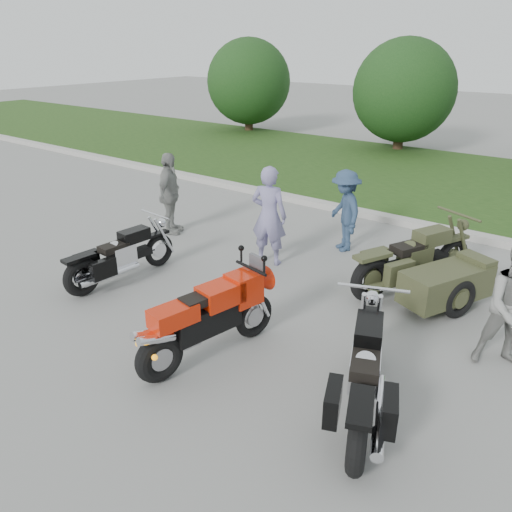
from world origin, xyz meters
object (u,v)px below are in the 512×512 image
Objects in this scene: cruiser_left at (118,258)px; person_back at (170,194)px; sportbike_red at (206,318)px; person_stripe at (269,216)px; cruiser_sidecar at (430,275)px; cruiser_right at (364,379)px; person_denim at (345,211)px.

person_back is (-1.02, 2.22, 0.43)m from cruiser_left.
person_stripe is at bearing 122.90° from sportbike_red.
person_stripe reaches higher than cruiser_sidecar.
cruiser_right is 4.85m from person_denim.
person_stripe is 2.59m from person_back.
cruiser_left is 4.34m from person_denim.
person_stripe is at bearing 117.52° from cruiser_right.
sportbike_red is 4.81m from person_back.
person_denim is (0.80, 1.41, -0.12)m from person_stripe.
person_stripe reaches higher than cruiser_right.
cruiser_right is at bearing -59.04° from cruiser_sidecar.
sportbike_red is at bearing 97.74° from person_stripe.
person_back reaches higher than person_denim.
person_stripe is (1.57, 2.20, 0.49)m from cruiser_left.
person_denim is at bearing -94.70° from person_back.
cruiser_sidecar is 1.31× the size of person_stripe.
cruiser_right is at bearing 126.10° from person_stripe.
cruiser_sidecar is 1.50× the size of person_denim.
person_denim reaches higher than cruiser_left.
person_stripe is at bearing -117.46° from person_back.
sportbike_red is 2.85m from cruiser_left.
cruiser_left is at bearing 40.73° from person_stripe.
person_denim reaches higher than cruiser_right.
person_denim is at bearing 106.30° from sportbike_red.
person_stripe reaches higher than person_back.
sportbike_red reaches higher than cruiser_sidecar.
person_stripe is (-1.17, 2.97, 0.32)m from sportbike_red.
sportbike_red is at bearing -44.45° from person_denim.
person_back is (-3.76, 2.99, 0.26)m from sportbike_red.
person_denim is at bearing -133.16° from person_stripe.
sportbike_red is 0.89× the size of cruiser_sidecar.
sportbike_red is 2.11m from cruiser_right.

